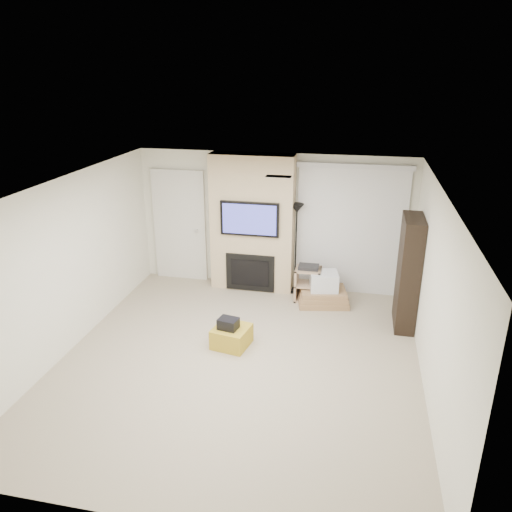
% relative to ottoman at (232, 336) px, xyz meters
% --- Properties ---
extents(floor, '(5.00, 5.50, 0.00)m').
position_rel_ottoman_xyz_m(floor, '(0.20, -0.40, -0.15)').
color(floor, tan).
rests_on(floor, ground).
extents(ceiling, '(5.00, 5.50, 0.00)m').
position_rel_ottoman_xyz_m(ceiling, '(0.20, -0.40, 2.35)').
color(ceiling, white).
rests_on(ceiling, wall_back).
extents(wall_back, '(5.00, 0.00, 2.50)m').
position_rel_ottoman_xyz_m(wall_back, '(0.20, 2.35, 1.10)').
color(wall_back, white).
rests_on(wall_back, ground).
extents(wall_front, '(5.00, 0.00, 2.50)m').
position_rel_ottoman_xyz_m(wall_front, '(0.20, -3.15, 1.10)').
color(wall_front, white).
rests_on(wall_front, ground).
extents(wall_left, '(0.00, 5.50, 2.50)m').
position_rel_ottoman_xyz_m(wall_left, '(-2.30, -0.40, 1.10)').
color(wall_left, white).
rests_on(wall_left, ground).
extents(wall_right, '(0.00, 5.50, 2.50)m').
position_rel_ottoman_xyz_m(wall_right, '(2.70, -0.40, 1.10)').
color(wall_right, white).
rests_on(wall_right, ground).
extents(hvac_vent, '(0.35, 0.18, 0.01)m').
position_rel_ottoman_xyz_m(hvac_vent, '(0.60, 0.40, 2.35)').
color(hvac_vent, silver).
rests_on(hvac_vent, ceiling).
extents(ottoman, '(0.58, 0.58, 0.30)m').
position_rel_ottoman_xyz_m(ottoman, '(0.00, 0.00, 0.00)').
color(ottoman, '#B49626').
rests_on(ottoman, floor).
extents(black_bag, '(0.32, 0.27, 0.16)m').
position_rel_ottoman_xyz_m(black_bag, '(-0.04, -0.03, 0.23)').
color(black_bag, black).
rests_on(black_bag, ottoman).
extents(fireplace_wall, '(1.50, 0.47, 2.50)m').
position_rel_ottoman_xyz_m(fireplace_wall, '(-0.15, 2.14, 1.09)').
color(fireplace_wall, '#D1B68A').
rests_on(fireplace_wall, floor).
extents(entry_door, '(1.02, 0.11, 2.14)m').
position_rel_ottoman_xyz_m(entry_door, '(-1.60, 2.31, 0.90)').
color(entry_door, silver).
rests_on(entry_door, floor).
extents(vertical_blinds, '(1.98, 0.10, 2.37)m').
position_rel_ottoman_xyz_m(vertical_blinds, '(1.60, 2.30, 1.12)').
color(vertical_blinds, silver).
rests_on(vertical_blinds, floor).
extents(floor_lamp, '(0.25, 0.25, 1.67)m').
position_rel_ottoman_xyz_m(floor_lamp, '(0.66, 2.10, 1.17)').
color(floor_lamp, black).
rests_on(floor_lamp, floor).
extents(av_stand, '(0.45, 0.38, 0.66)m').
position_rel_ottoman_xyz_m(av_stand, '(0.94, 1.79, 0.20)').
color(av_stand, tan).
rests_on(av_stand, floor).
extents(box_stack, '(0.96, 0.80, 0.58)m').
position_rel_ottoman_xyz_m(box_stack, '(1.21, 1.72, 0.07)').
color(box_stack, '#9F784F').
rests_on(box_stack, floor).
extents(bookshelf, '(0.30, 0.80, 1.80)m').
position_rel_ottoman_xyz_m(bookshelf, '(2.54, 1.20, 0.75)').
color(bookshelf, black).
rests_on(bookshelf, floor).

